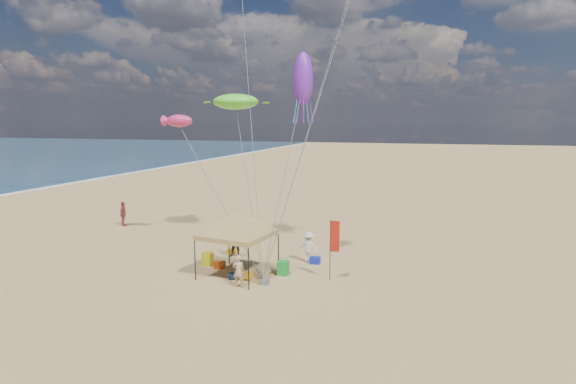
# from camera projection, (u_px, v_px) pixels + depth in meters

# --- Properties ---
(ground) EXTENTS (280.00, 280.00, 0.00)m
(ground) POSITION_uv_depth(u_px,v_px,m) (269.00, 286.00, 22.10)
(ground) COLOR tan
(ground) RESTS_ON ground
(canopy_tent) EXTENTS (5.95, 5.95, 3.71)m
(canopy_tent) POSITION_uv_depth(u_px,v_px,m) (237.00, 215.00, 23.09)
(canopy_tent) COLOR black
(canopy_tent) RESTS_ON ground
(feather_flag) EXTENTS (0.45, 0.11, 2.99)m
(feather_flag) POSITION_uv_depth(u_px,v_px,m) (334.00, 240.00, 22.57)
(feather_flag) COLOR black
(feather_flag) RESTS_ON ground
(cooler_red) EXTENTS (0.54, 0.38, 0.38)m
(cooler_red) POSITION_uv_depth(u_px,v_px,m) (220.00, 265.00, 24.67)
(cooler_red) COLOR #B3430E
(cooler_red) RESTS_ON ground
(cooler_blue) EXTENTS (0.54, 0.38, 0.38)m
(cooler_blue) POSITION_uv_depth(u_px,v_px,m) (315.00, 260.00, 25.49)
(cooler_blue) COLOR #1420A5
(cooler_blue) RESTS_ON ground
(bag_navy) EXTENTS (0.69, 0.54, 0.36)m
(bag_navy) POSITION_uv_depth(u_px,v_px,m) (235.00, 276.00, 22.95)
(bag_navy) COLOR #0D1F3A
(bag_navy) RESTS_ON ground
(bag_orange) EXTENTS (0.54, 0.69, 0.36)m
(bag_orange) POSITION_uv_depth(u_px,v_px,m) (232.00, 251.00, 27.28)
(bag_orange) COLOR #FFAA0E
(bag_orange) RESTS_ON ground
(chair_green) EXTENTS (0.50, 0.50, 0.70)m
(chair_green) POSITION_uv_depth(u_px,v_px,m) (283.00, 268.00, 23.63)
(chair_green) COLOR #198E2B
(chair_green) RESTS_ON ground
(chair_yellow) EXTENTS (0.50, 0.50, 0.70)m
(chair_yellow) POSITION_uv_depth(u_px,v_px,m) (208.00, 259.00, 25.22)
(chair_yellow) COLOR #FFF21C
(chair_yellow) RESTS_ON ground
(crate_grey) EXTENTS (0.34, 0.30, 0.28)m
(crate_grey) POSITION_uv_depth(u_px,v_px,m) (265.00, 282.00, 22.23)
(crate_grey) COLOR slate
(crate_grey) RESTS_ON ground
(beach_cart) EXTENTS (0.90, 0.50, 0.24)m
(beach_cart) POSITION_uv_depth(u_px,v_px,m) (243.00, 275.00, 23.04)
(beach_cart) COLOR #C98D16
(beach_cart) RESTS_ON ground
(person_near_a) EXTENTS (0.61, 0.44, 1.53)m
(person_near_a) POSITION_uv_depth(u_px,v_px,m) (239.00, 271.00, 21.85)
(person_near_a) COLOR tan
(person_near_a) RESTS_ON ground
(person_near_b) EXTENTS (0.98, 0.80, 1.88)m
(person_near_b) POSITION_uv_depth(u_px,v_px,m) (236.00, 241.00, 26.54)
(person_near_b) COLOR #39404E
(person_near_b) RESTS_ON ground
(person_near_c) EXTENTS (1.10, 0.64, 1.69)m
(person_near_c) POSITION_uv_depth(u_px,v_px,m) (308.00, 247.00, 25.68)
(person_near_c) COLOR silver
(person_near_c) RESTS_ON ground
(person_far_a) EXTENTS (0.76, 1.14, 1.81)m
(person_far_a) POSITION_uv_depth(u_px,v_px,m) (123.00, 214.00, 34.47)
(person_far_a) COLOR #A03D3D
(person_far_a) RESTS_ON ground
(turtle_kite) EXTENTS (3.12, 2.60, 0.97)m
(turtle_kite) POSITION_uv_depth(u_px,v_px,m) (236.00, 102.00, 29.31)
(turtle_kite) COLOR #55E231
(turtle_kite) RESTS_ON ground
(fish_kite) EXTENTS (1.90, 1.39, 0.76)m
(fish_kite) POSITION_uv_depth(u_px,v_px,m) (179.00, 121.00, 28.64)
(fish_kite) COLOR #CE2B69
(fish_kite) RESTS_ON ground
(squid_kite) EXTENTS (1.37, 1.37, 2.71)m
(squid_kite) POSITION_uv_depth(u_px,v_px,m) (303.00, 79.00, 24.64)
(squid_kite) COLOR purple
(squid_kite) RESTS_ON ground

